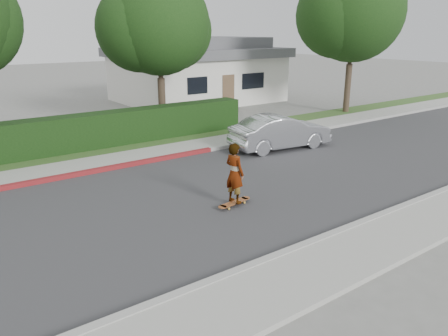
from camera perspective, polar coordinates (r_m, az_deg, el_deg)
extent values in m
plane|color=slate|center=(14.22, 4.09, -1.99)|extent=(120.00, 120.00, 0.00)
cube|color=#2D2D30|center=(14.22, 4.09, -1.97)|extent=(60.00, 8.00, 0.01)
cube|color=#9E9E99|center=(11.60, 17.30, -7.04)|extent=(60.00, 0.20, 0.15)
cube|color=gray|center=(11.16, 20.99, -8.53)|extent=(60.00, 1.60, 0.12)
cube|color=#9E9E99|center=(17.38, -4.62, 1.90)|extent=(60.00, 0.20, 0.15)
cube|color=maroon|center=(15.50, -20.56, -1.13)|extent=(12.00, 0.21, 0.15)
cube|color=gray|center=(18.14, -6.11, 2.47)|extent=(60.00, 1.60, 0.12)
cube|color=#2D4C1E|center=(19.50, -8.48, 3.42)|extent=(60.00, 1.60, 0.10)
cube|color=black|center=(18.75, -17.58, 4.42)|extent=(15.00, 1.00, 1.50)
cylinder|color=#33261C|center=(22.03, -8.09, 8.27)|extent=(0.36, 0.36, 2.52)
cylinder|color=#33261C|center=(21.81, -8.31, 13.17)|extent=(0.24, 0.24, 2.10)
sphere|color=black|center=(21.75, -8.53, 18.14)|extent=(4.80, 4.80, 4.80)
sphere|color=black|center=(21.75, -10.98, 17.49)|extent=(4.08, 4.08, 4.08)
sphere|color=black|center=(22.44, -6.75, 17.42)|extent=(3.84, 3.84, 3.84)
cylinder|color=#33261C|center=(27.19, 15.82, 9.91)|extent=(0.36, 0.36, 2.88)
cylinder|color=#33261C|center=(27.01, 16.21, 14.45)|extent=(0.24, 0.24, 2.40)
sphere|color=black|center=(27.00, 16.61, 19.02)|extent=(5.60, 5.60, 5.60)
sphere|color=black|center=(26.63, 14.74, 18.76)|extent=(4.76, 4.76, 4.76)
sphere|color=black|center=(27.89, 17.25, 18.28)|extent=(4.48, 4.48, 4.48)
cube|color=beige|center=(31.24, -3.61, 11.55)|extent=(10.00, 8.00, 3.00)
cube|color=#4C4C51|center=(31.11, -3.67, 14.85)|extent=(10.60, 8.60, 0.60)
cube|color=#4C4C51|center=(31.09, -3.70, 15.95)|extent=(8.40, 6.40, 0.80)
cube|color=black|center=(26.53, -3.49, 10.71)|extent=(1.40, 0.06, 1.00)
cube|color=black|center=(29.06, 3.81, 11.29)|extent=(1.80, 0.06, 1.00)
cube|color=brown|center=(27.89, 0.57, 9.93)|extent=(0.90, 0.06, 2.10)
cylinder|color=gold|center=(12.10, 0.64, -5.32)|extent=(0.07, 0.05, 0.06)
cylinder|color=gold|center=(12.22, 0.03, -5.09)|extent=(0.07, 0.05, 0.06)
cylinder|color=gold|center=(12.53, 2.67, -4.51)|extent=(0.07, 0.05, 0.06)
cylinder|color=gold|center=(12.65, 2.07, -4.30)|extent=(0.07, 0.05, 0.06)
cube|color=silver|center=(12.14, 0.33, -5.01)|extent=(0.08, 0.20, 0.03)
cube|color=silver|center=(12.57, 2.37, -4.21)|extent=(0.08, 0.20, 0.03)
cube|color=brown|center=(12.35, 1.37, -4.50)|extent=(0.98, 0.38, 0.02)
cylinder|color=brown|center=(12.03, -0.20, -5.11)|extent=(0.27, 0.27, 0.02)
cylinder|color=brown|center=(12.67, 2.86, -3.92)|extent=(0.27, 0.27, 0.02)
imported|color=white|center=(12.05, 1.40, -0.68)|extent=(0.50, 0.68, 1.71)
imported|color=silver|center=(18.34, 7.40, 4.69)|extent=(4.48, 2.08, 1.42)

